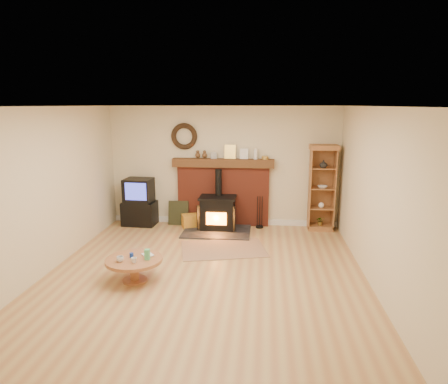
# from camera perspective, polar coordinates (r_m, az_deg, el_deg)

# --- Properties ---
(ground) EXTENTS (5.50, 5.50, 0.00)m
(ground) POSITION_cam_1_polar(r_m,az_deg,el_deg) (6.47, -2.65, -11.55)
(ground) COLOR #A97446
(ground) RESTS_ON ground
(room_shell) EXTENTS (5.02, 5.52, 2.61)m
(room_shell) POSITION_cam_1_polar(r_m,az_deg,el_deg) (6.08, -2.85, 3.79)
(room_shell) COLOR beige
(room_shell) RESTS_ON ground
(chimney_breast) EXTENTS (2.20, 0.22, 1.78)m
(chimney_breast) POSITION_cam_1_polar(r_m,az_deg,el_deg) (8.75, -0.11, 0.38)
(chimney_breast) COLOR maroon
(chimney_breast) RESTS_ON ground
(wood_stove) EXTENTS (1.40, 1.00, 1.28)m
(wood_stove) POSITION_cam_1_polar(r_m,az_deg,el_deg) (8.49, -0.92, -3.15)
(wood_stove) COLOR black
(wood_stove) RESTS_ON ground
(area_rug) EXTENTS (1.73, 1.38, 0.01)m
(area_rug) POSITION_cam_1_polar(r_m,az_deg,el_deg) (7.47, -0.11, -8.12)
(area_rug) COLOR brown
(area_rug) RESTS_ON ground
(tv_unit) EXTENTS (0.74, 0.54, 1.04)m
(tv_unit) POSITION_cam_1_polar(r_m,az_deg,el_deg) (9.01, -12.01, -1.52)
(tv_unit) COLOR black
(tv_unit) RESTS_ON ground
(curio_cabinet) EXTENTS (0.58, 0.42, 1.81)m
(curio_cabinet) POSITION_cam_1_polar(r_m,az_deg,el_deg) (8.65, 13.79, 0.62)
(curio_cabinet) COLOR brown
(curio_cabinet) RESTS_ON ground
(firelog_box) EXTENTS (0.53, 0.43, 0.28)m
(firelog_box) POSITION_cam_1_polar(r_m,az_deg,el_deg) (8.75, -4.47, -4.12)
(firelog_box) COLOR yellow
(firelog_box) RESTS_ON ground
(leaning_painting) EXTENTS (0.45, 0.12, 0.53)m
(leaning_painting) POSITION_cam_1_polar(r_m,az_deg,el_deg) (8.92, -6.53, -2.99)
(leaning_painting) COLOR black
(leaning_painting) RESTS_ON ground
(fire_tools) EXTENTS (0.16, 0.16, 0.70)m
(fire_tools) POSITION_cam_1_polar(r_m,az_deg,el_deg) (8.71, 5.10, -4.27)
(fire_tools) COLOR black
(fire_tools) RESTS_ON ground
(coffee_table) EXTENTS (0.85, 0.85, 0.53)m
(coffee_table) POSITION_cam_1_polar(r_m,az_deg,el_deg) (6.24, -12.72, -9.83)
(coffee_table) COLOR brown
(coffee_table) RESTS_ON ground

